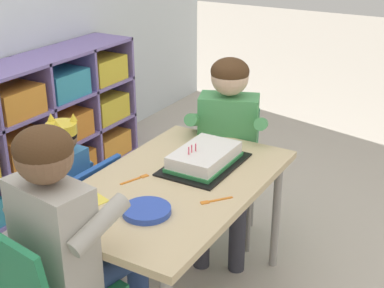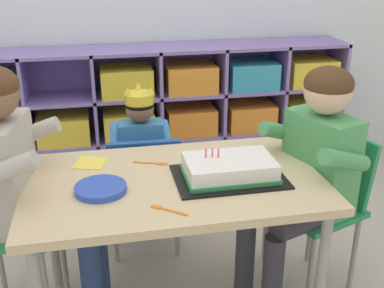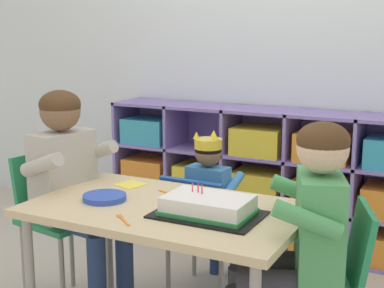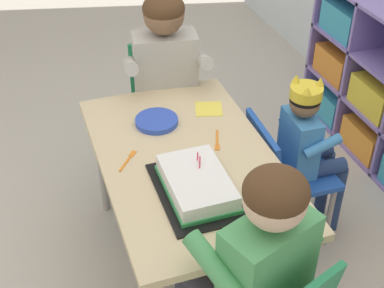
# 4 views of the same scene
# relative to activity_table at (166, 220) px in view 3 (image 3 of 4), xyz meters

# --- Properties ---
(classroom_back_wall) EXTENTS (5.72, 0.10, 2.66)m
(classroom_back_wall) POSITION_rel_activity_table_xyz_m (0.00, 1.57, 0.76)
(classroom_back_wall) COLOR silver
(classroom_back_wall) RESTS_ON ground
(storage_cubby_shelf) EXTENTS (2.44, 0.34, 0.87)m
(storage_cubby_shelf) POSITION_rel_activity_table_xyz_m (0.15, 1.34, -0.18)
(storage_cubby_shelf) COLOR #7F6BB2
(storage_cubby_shelf) RESTS_ON ground
(activity_table) EXTENTS (1.12, 0.68, 0.63)m
(activity_table) POSITION_rel_activity_table_xyz_m (0.00, 0.00, 0.00)
(activity_table) COLOR #D1B789
(activity_table) RESTS_ON ground
(classroom_chair_blue) EXTENTS (0.37, 0.37, 0.65)m
(classroom_chair_blue) POSITION_rel_activity_table_xyz_m (-0.07, 0.48, -0.18)
(classroom_chair_blue) COLOR #1E4CA8
(classroom_chair_blue) RESTS_ON ground
(child_with_crown) EXTENTS (0.30, 0.31, 0.85)m
(child_with_crown) POSITION_rel_activity_table_xyz_m (-0.07, 0.59, -0.04)
(child_with_crown) COLOR #3D7FBC
(child_with_crown) RESTS_ON ground
(classroom_chair_adult_side) EXTENTS (0.41, 0.41, 0.76)m
(classroom_chair_adult_side) POSITION_rel_activity_table_xyz_m (-0.68, 0.11, -0.10)
(classroom_chair_adult_side) COLOR #238451
(classroom_chair_adult_side) RESTS_ON ground
(adult_helper_seated) EXTENTS (0.45, 0.44, 1.07)m
(adult_helper_seated) POSITION_rel_activity_table_xyz_m (-0.56, 0.09, 0.10)
(adult_helper_seated) COLOR #B2ADA3
(adult_helper_seated) RESTS_ON ground
(classroom_chair_guest_side) EXTENTS (0.43, 0.42, 0.71)m
(classroom_chair_guest_side) POSITION_rel_activity_table_xyz_m (0.68, 0.08, -0.15)
(classroom_chair_guest_side) COLOR #238451
(classroom_chair_guest_side) RESTS_ON ground
(guest_at_table_side) EXTENTS (0.48, 0.46, 1.02)m
(guest_at_table_side) POSITION_rel_activity_table_xyz_m (0.57, 0.04, 0.06)
(guest_at_table_side) COLOR #4C9E5B
(guest_at_table_side) RESTS_ON ground
(birthday_cake_on_tray) EXTENTS (0.42, 0.28, 0.11)m
(birthday_cake_on_tray) POSITION_rel_activity_table_xyz_m (0.21, -0.03, 0.09)
(birthday_cake_on_tray) COLOR black
(birthday_cake_on_tray) RESTS_ON activity_table
(paper_plate_stack) EXTENTS (0.19, 0.19, 0.02)m
(paper_plate_stack) POSITION_rel_activity_table_xyz_m (-0.27, -0.05, 0.07)
(paper_plate_stack) COLOR blue
(paper_plate_stack) RESTS_ON activity_table
(paper_napkin_square) EXTENTS (0.15, 0.15, 0.00)m
(paper_napkin_square) POSITION_rel_activity_table_xyz_m (-0.31, 0.21, 0.06)
(paper_napkin_square) COLOR #F4DB4C
(paper_napkin_square) RESTS_ON activity_table
(fork_by_napkin) EXTENTS (0.12, 0.10, 0.00)m
(fork_by_napkin) POSITION_rel_activity_table_xyz_m (-0.06, -0.23, 0.06)
(fork_by_napkin) COLOR orange
(fork_by_napkin) RESTS_ON activity_table
(fork_scattered_mid_table) EXTENTS (0.14, 0.06, 0.00)m
(fork_scattered_mid_table) POSITION_rel_activity_table_xyz_m (-0.06, 0.15, 0.06)
(fork_scattered_mid_table) COLOR orange
(fork_scattered_mid_table) RESTS_ON activity_table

